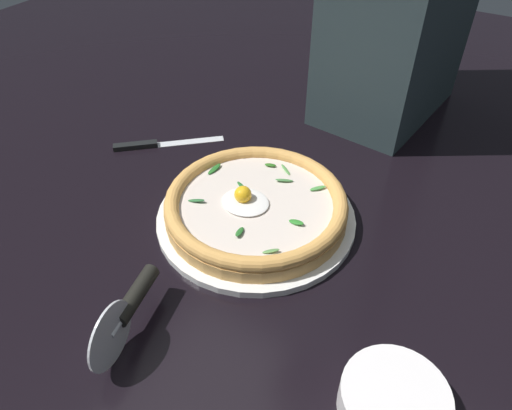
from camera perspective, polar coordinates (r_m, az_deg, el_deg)
ground_plane at (r=0.81m, az=-1.24°, el=-0.49°), size 2.40×2.40×0.03m
pizza_plate at (r=0.77m, az=0.00°, el=-1.47°), size 0.32×0.32×0.01m
pizza at (r=0.75m, az=-0.02°, el=0.02°), size 0.29×0.29×0.05m
side_bowl at (r=0.58m, az=16.35°, el=-22.01°), size 0.12×0.12×0.04m
pizza_cutter at (r=0.62m, az=-15.28°, el=-12.12°), size 0.04×0.15×0.09m
table_knife at (r=0.96m, az=-12.49°, el=7.22°), size 0.18×0.16×0.01m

